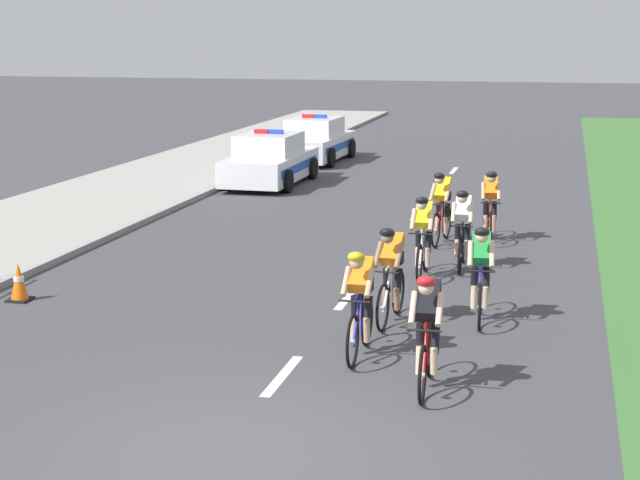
# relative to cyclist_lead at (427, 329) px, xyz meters

# --- Properties ---
(ground_plane) EXTENTS (160.00, 160.00, 0.00)m
(ground_plane) POSITION_rel_cyclist_lead_xyz_m (-1.87, -2.39, -0.79)
(ground_plane) COLOR #424247
(sidewalk_slab) EXTENTS (4.64, 60.00, 0.12)m
(sidewalk_slab) POSITION_rel_cyclist_lead_xyz_m (-10.07, 11.61, -0.73)
(sidewalk_slab) COLOR #A3A099
(sidewalk_slab) RESTS_ON ground
(kerb_edge) EXTENTS (0.16, 60.00, 0.13)m
(kerb_edge) POSITION_rel_cyclist_lead_xyz_m (-7.83, 11.61, -0.72)
(kerb_edge) COLOR #9E9E99
(kerb_edge) RESTS_ON ground
(lane_markings_centre) EXTENTS (0.14, 25.60, 0.01)m
(lane_markings_centre) POSITION_rel_cyclist_lead_xyz_m (-1.87, 8.09, -0.78)
(lane_markings_centre) COLOR white
(lane_markings_centre) RESTS_ON ground
(cyclist_lead) EXTENTS (0.42, 1.72, 1.56)m
(cyclist_lead) POSITION_rel_cyclist_lead_xyz_m (0.00, 0.00, 0.00)
(cyclist_lead) COLOR black
(cyclist_lead) RESTS_ON ground
(cyclist_second) EXTENTS (0.42, 1.72, 1.56)m
(cyclist_second) POSITION_rel_cyclist_lead_xyz_m (-1.06, 1.09, 0.00)
(cyclist_second) COLOR black
(cyclist_second) RESTS_ON ground
(cyclist_third) EXTENTS (0.44, 1.72, 1.56)m
(cyclist_third) POSITION_rel_cyclist_lead_xyz_m (0.38, 3.18, 0.00)
(cyclist_third) COLOR black
(cyclist_third) RESTS_ON ground
(cyclist_fourth) EXTENTS (0.44, 1.72, 1.56)m
(cyclist_fourth) POSITION_rel_cyclist_lead_xyz_m (-0.93, 2.80, 0.00)
(cyclist_fourth) COLOR black
(cyclist_fourth) RESTS_ON ground
(cyclist_fifth) EXTENTS (0.42, 1.72, 1.56)m
(cyclist_fifth) POSITION_rel_cyclist_lead_xyz_m (-0.86, 5.75, 0.00)
(cyclist_fifth) COLOR black
(cyclist_fifth) RESTS_ON ground
(cyclist_sixth) EXTENTS (0.42, 1.72, 1.56)m
(cyclist_sixth) POSITION_rel_cyclist_lead_xyz_m (-0.24, 6.61, 0.00)
(cyclist_sixth) COLOR black
(cyclist_sixth) RESTS_ON ground
(cyclist_seventh) EXTENTS (0.45, 1.72, 1.56)m
(cyclist_seventh) POSITION_rel_cyclist_lead_xyz_m (0.06, 9.29, 0.00)
(cyclist_seventh) COLOR black
(cyclist_seventh) RESTS_ON ground
(cyclist_eighth) EXTENTS (0.45, 1.72, 1.56)m
(cyclist_eighth) POSITION_rel_cyclist_lead_xyz_m (-0.90, 8.84, 0.00)
(cyclist_eighth) COLOR black
(cyclist_eighth) RESTS_ON ground
(police_car_nearest) EXTENTS (2.03, 4.42, 1.59)m
(police_car_nearest) POSITION_rel_cyclist_lead_xyz_m (-6.70, 15.88, -0.11)
(police_car_nearest) COLOR white
(police_car_nearest) RESTS_ON ground
(police_car_second) EXTENTS (2.13, 4.46, 1.59)m
(police_car_second) POSITION_rel_cyclist_lead_xyz_m (-6.70, 21.28, -0.11)
(police_car_second) COLOR white
(police_car_second) RESTS_ON ground
(traffic_cone_near) EXTENTS (0.36, 0.36, 0.64)m
(traffic_cone_near) POSITION_rel_cyclist_lead_xyz_m (-7.07, 2.61, -0.48)
(traffic_cone_near) COLOR black
(traffic_cone_near) RESTS_ON ground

